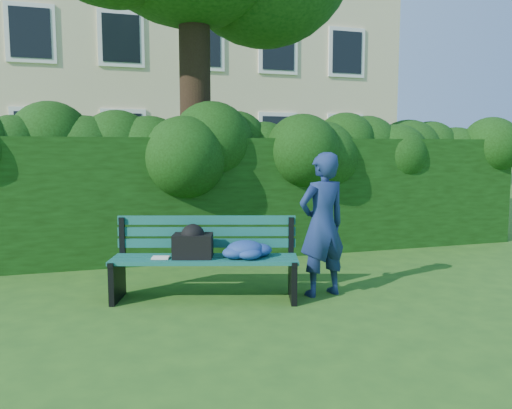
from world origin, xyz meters
name	(u,v)px	position (x,y,z in m)	size (l,w,h in m)	color
ground	(271,292)	(0.00, 0.00, 0.00)	(80.00, 80.00, 0.00)	#28551B
apartment_building	(150,30)	(0.00, 13.99, 6.00)	(16.00, 8.08, 12.00)	beige
hedge	(226,197)	(0.00, 2.20, 0.90)	(10.00, 1.00, 1.80)	black
park_bench	(212,253)	(-0.71, -0.06, 0.51)	(2.08, 1.10, 0.89)	#0E493C
man_reading	(322,225)	(0.50, -0.28, 0.80)	(0.59, 0.38, 1.61)	navy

